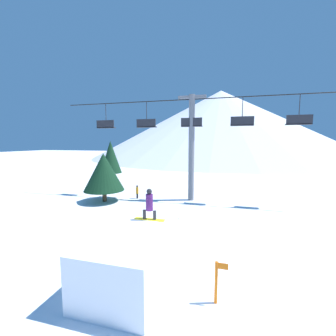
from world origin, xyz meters
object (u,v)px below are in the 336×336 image
object	(u,v)px
snowboarder	(149,204)
trail_marker	(217,281)
snow_ramp	(132,258)
pine_tree_near	(104,172)
distant_skier	(137,191)

from	to	relation	value
snowboarder	trail_marker	world-z (taller)	snowboarder
snowboarder	snow_ramp	bearing A→B (deg)	-95.53
snowboarder	trail_marker	size ratio (longest dim) A/B	0.95
pine_tree_near	trail_marker	size ratio (longest dim) A/B	3.00
snowboarder	trail_marker	bearing A→B (deg)	-31.88
snowboarder	distant_skier	world-z (taller)	snowboarder
trail_marker	distant_skier	size ratio (longest dim) A/B	1.14
snow_ramp	distant_skier	distance (m)	12.46
trail_marker	distant_skier	xyz separation A→B (m)	(-7.72, 11.83, -0.09)
snow_ramp	distant_skier	size ratio (longest dim) A/B	3.35
snowboarder	distant_skier	size ratio (longest dim) A/B	1.08
snow_ramp	trail_marker	size ratio (longest dim) A/B	2.94
snow_ramp	snowboarder	xyz separation A→B (m)	(0.15, 1.52, 1.60)
pine_tree_near	snow_ramp	bearing A→B (deg)	-54.55
snow_ramp	distant_skier	bearing A→B (deg)	112.02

